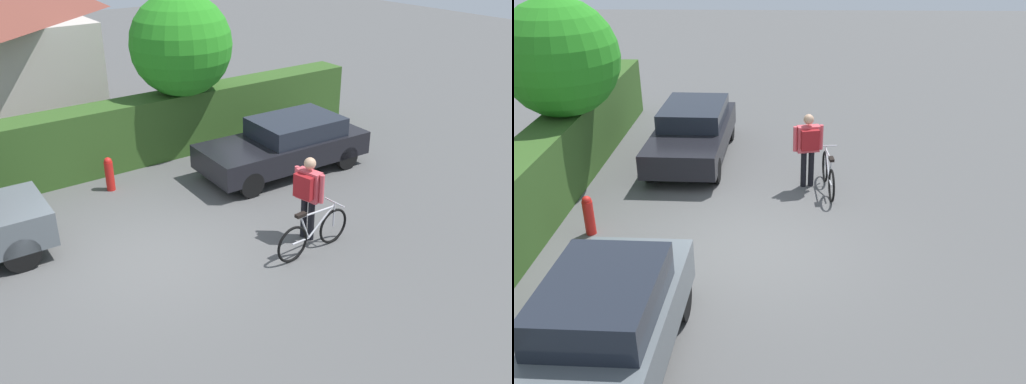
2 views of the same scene
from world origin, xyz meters
TOP-DOWN VIEW (x-y plane):
  - ground_plane at (0.00, 0.00)m, footprint 60.00×60.00m
  - parked_car_near at (-3.41, 1.80)m, footprint 4.19×1.74m
  - parked_car_far at (4.48, 1.79)m, footprint 4.24×1.86m
  - bicycle at (2.56, -1.50)m, footprint 1.78×0.50m
  - person_rider at (2.77, -1.05)m, footprint 0.43×0.67m
  - tree_kerbside at (3.11, 4.36)m, footprint 2.59×2.59m
  - fire_hydrant at (0.49, 3.25)m, footprint 0.20×0.20m

SIDE VIEW (x-z plane):
  - ground_plane at x=0.00m, z-range 0.00..0.00m
  - bicycle at x=2.56m, z-range -0.07..0.87m
  - fire_hydrant at x=0.49m, z-range 0.01..0.82m
  - parked_car_far at x=4.48m, z-range 0.04..1.35m
  - parked_car_near at x=-3.41m, z-range 0.03..1.55m
  - person_rider at x=2.77m, z-range 0.19..1.90m
  - tree_kerbside at x=3.11m, z-range 0.75..4.89m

